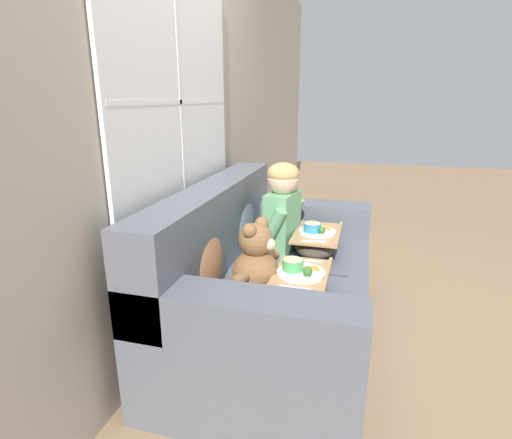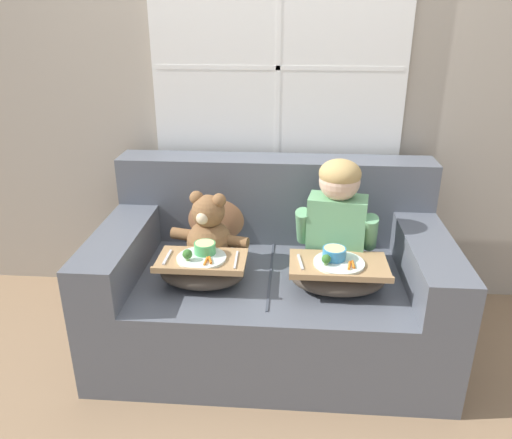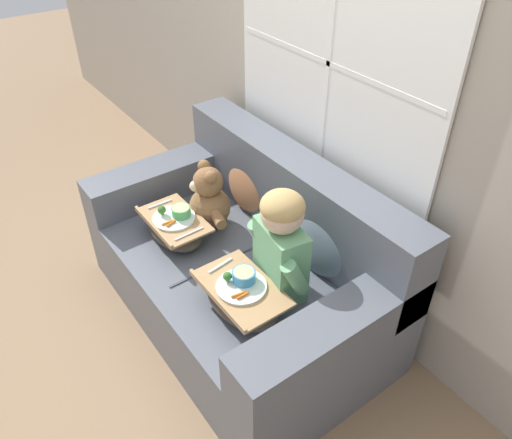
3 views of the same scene
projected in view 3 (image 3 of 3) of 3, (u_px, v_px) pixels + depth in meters
ground_plane at (237, 313)px, 2.89m from camera, size 14.00×14.00×0.00m
wall_back_with_window at (335, 72)px, 2.38m from camera, size 8.00×0.08×2.60m
couch at (246, 267)px, 2.72m from camera, size 1.71×1.00×0.91m
throw_pillow_behind_child at (322, 238)px, 2.45m from camera, size 0.39×0.19×0.41m
throw_pillow_behind_teddy at (248, 181)px, 2.86m from camera, size 0.36×0.17×0.37m
child_figure at (281, 239)px, 2.26m from camera, size 0.41×0.22×0.56m
teddy_bear at (208, 201)px, 2.75m from camera, size 0.41×0.30×0.38m
lap_tray_child at (241, 296)px, 2.29m from camera, size 0.45×0.28×0.20m
lap_tray_teddy at (175, 227)px, 2.70m from camera, size 0.41×0.26×0.20m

